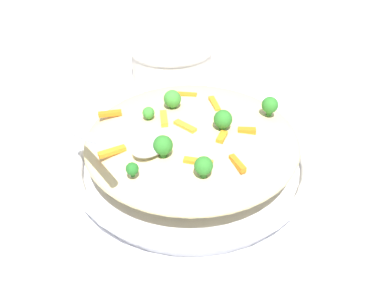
{
  "coord_description": "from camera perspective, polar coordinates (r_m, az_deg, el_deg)",
  "views": [
    {
      "loc": [
        -0.42,
        -0.37,
        0.47
      ],
      "look_at": [
        0.0,
        0.0,
        0.06
      ],
      "focal_mm": 42.05,
      "sensor_mm": 36.0,
      "label": 1
    }
  ],
  "objects": [
    {
      "name": "broccoli_floret_5",
      "position": [
        0.57,
        1.48,
        -2.81
      ],
      "size": [
        0.02,
        0.02,
        0.03
      ],
      "color": "#296820",
      "rests_on": "pasta_mound"
    },
    {
      "name": "carrot_piece_6",
      "position": [
        0.6,
        0.79,
        -2.24
      ],
      "size": [
        0.03,
        0.04,
        0.01
      ],
      "primitive_type": "cube",
      "rotation": [
        0.0,
        0.0,
        2.07
      ],
      "color": "orange",
      "rests_on": "pasta_mound"
    },
    {
      "name": "carrot_piece_4",
      "position": [
        0.75,
        -0.92,
        6.26
      ],
      "size": [
        0.03,
        0.04,
        0.01
      ],
      "primitive_type": "cube",
      "rotation": [
        0.0,
        0.0,
        2.16
      ],
      "color": "orange",
      "rests_on": "pasta_mound"
    },
    {
      "name": "ground_plane",
      "position": [
        0.73,
        -0.0,
        -3.71
      ],
      "size": [
        2.4,
        2.4,
        0.0
      ],
      "primitive_type": "plane",
      "color": "silver"
    },
    {
      "name": "broccoli_floret_3",
      "position": [
        0.71,
        -2.51,
        5.72
      ],
      "size": [
        0.03,
        0.03,
        0.03
      ],
      "color": "#377928",
      "rests_on": "pasta_mound"
    },
    {
      "name": "pasta_mound",
      "position": [
        0.69,
        -0.0,
        0.5
      ],
      "size": [
        0.33,
        0.33,
        0.06
      ],
      "primitive_type": "ellipsoid",
      "color": "#DBC689",
      "rests_on": "serving_bowl"
    },
    {
      "name": "broccoli_floret_0",
      "position": [
        0.58,
        -7.59,
        -3.16
      ],
      "size": [
        0.02,
        0.02,
        0.02
      ],
      "color": "#205B1C",
      "rests_on": "pasta_mound"
    },
    {
      "name": "broccoli_floret_1",
      "position": [
        0.6,
        -3.7,
        -0.2
      ],
      "size": [
        0.03,
        0.03,
        0.03
      ],
      "color": "#296820",
      "rests_on": "pasta_mound"
    },
    {
      "name": "broccoli_floret_4",
      "position": [
        0.65,
        3.95,
        3.13
      ],
      "size": [
        0.03,
        0.03,
        0.03
      ],
      "color": "#296820",
      "rests_on": "pasta_mound"
    },
    {
      "name": "carrot_piece_1",
      "position": [
        0.6,
        5.78,
        -2.47
      ],
      "size": [
        0.02,
        0.03,
        0.01
      ],
      "primitive_type": "cube",
      "rotation": [
        0.0,
        0.0,
        1.16
      ],
      "color": "orange",
      "rests_on": "pasta_mound"
    },
    {
      "name": "carrot_piece_0",
      "position": [
        0.63,
        -10.1,
        -0.94
      ],
      "size": [
        0.04,
        0.02,
        0.01
      ],
      "primitive_type": "cube",
      "rotation": [
        0.0,
        0.0,
        2.79
      ],
      "color": "orange",
      "rests_on": "pasta_mound"
    },
    {
      "name": "carrot_piece_2",
      "position": [
        0.64,
        3.73,
        0.85
      ],
      "size": [
        0.03,
        0.02,
        0.01
      ],
      "primitive_type": "cube",
      "rotation": [
        0.0,
        0.0,
        0.36
      ],
      "color": "orange",
      "rests_on": "pasta_mound"
    },
    {
      "name": "carrot_piece_5",
      "position": [
        0.66,
        -0.89,
        2.24
      ],
      "size": [
        0.01,
        0.04,
        0.01
      ],
      "primitive_type": "cube",
      "rotation": [
        0.0,
        0.0,
        1.56
      ],
      "color": "orange",
      "rests_on": "pasta_mound"
    },
    {
      "name": "serving_bowl",
      "position": [
        0.72,
        -0.0,
        -2.44
      ],
      "size": [
        0.38,
        0.38,
        0.04
      ],
      "color": "silver",
      "rests_on": "ground_plane"
    },
    {
      "name": "carrot_piece_8",
      "position": [
        0.72,
        -10.38,
        3.83
      ],
      "size": [
        0.03,
        0.03,
        0.01
      ],
      "primitive_type": "cube",
      "rotation": [
        0.0,
        0.0,
        2.49
      ],
      "color": "orange",
      "rests_on": "pasta_mound"
    },
    {
      "name": "carrot_piece_3",
      "position": [
        0.66,
        6.97,
        1.69
      ],
      "size": [
        0.02,
        0.03,
        0.01
      ],
      "primitive_type": "cube",
      "rotation": [
        0.0,
        0.0,
        5.38
      ],
      "color": "orange",
      "rests_on": "pasta_mound"
    },
    {
      "name": "carrot_piece_9",
      "position": [
        0.72,
        2.86,
        5.06
      ],
      "size": [
        0.03,
        0.04,
        0.01
      ],
      "primitive_type": "cube",
      "rotation": [
        0.0,
        0.0,
        0.95
      ],
      "color": "orange",
      "rests_on": "pasta_mound"
    },
    {
      "name": "broccoli_floret_6",
      "position": [
        0.71,
        9.85,
        4.86
      ],
      "size": [
        0.03,
        0.03,
        0.03
      ],
      "color": "#296820",
      "rests_on": "pasta_mound"
    },
    {
      "name": "serving_spoon",
      "position": [
        0.6,
        -8.62,
        0.3
      ],
      "size": [
        0.14,
        0.16,
        0.1
      ],
      "color": "#B7B7BC",
      "rests_on": "pasta_mound"
    },
    {
      "name": "broccoli_floret_2",
      "position": [
        0.68,
        -5.54,
        3.93
      ],
      "size": [
        0.02,
        0.02,
        0.02
      ],
      "color": "#377928",
      "rests_on": "pasta_mound"
    },
    {
      "name": "companion_bowl",
      "position": [
        0.99,
        -2.61,
        10.7
      ],
      "size": [
        0.18,
        0.18,
        0.08
      ],
      "color": "beige",
      "rests_on": "ground_plane"
    },
    {
      "name": "carrot_piece_7",
      "position": [
        0.68,
        -3.58,
        3.22
      ],
      "size": [
        0.03,
        0.03,
        0.01
      ],
      "primitive_type": "cube",
      "rotation": [
        0.0,
        0.0,
        3.97
      ],
      "color": "orange",
      "rests_on": "pasta_mound"
    }
  ]
}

